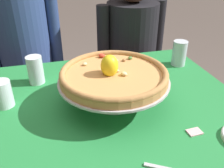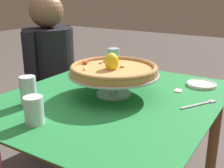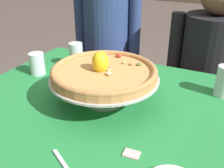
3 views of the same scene
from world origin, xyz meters
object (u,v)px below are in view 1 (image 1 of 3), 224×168
sugar_packet (194,132)px  diner_right (131,57)px  pizza_stand (114,85)px  pizza (114,74)px  water_glass_back_left (36,72)px  diner_left (27,62)px  water_glass_side_left (3,95)px  water_glass_back_right (179,55)px

sugar_packet → diner_right: 1.00m
pizza_stand → pizza: size_ratio=1.04×
pizza_stand → diner_right: 0.84m
water_glass_back_left → diner_left: 0.55m
pizza → water_glass_side_left: size_ratio=3.83×
pizza → water_glass_side_left: bearing=167.7°
pizza → water_glass_back_right: bearing=31.5°
water_glass_back_right → diner_right: bearing=102.3°
diner_left → diner_right: bearing=-3.3°
diner_right → pizza_stand: bearing=-114.2°
pizza → water_glass_back_right: 0.51m
sugar_packet → diner_left: 1.19m
pizza → water_glass_back_right: size_ratio=3.16×
water_glass_back_left → sugar_packet: size_ratio=2.60×
pizza_stand → sugar_packet: bearing=-48.4°
water_glass_side_left → sugar_packet: water_glass_side_left is taller
diner_left → sugar_packet: bearing=-59.4°
diner_right → water_glass_back_right: bearing=-77.7°
pizza_stand → diner_right: bearing=65.8°
water_glass_back_right → diner_left: size_ratio=0.10×
water_glass_back_left → sugar_packet: 0.73m
water_glass_back_left → water_glass_side_left: 0.21m
pizza_stand → water_glass_back_left: (-0.30, 0.26, -0.03)m
diner_right → diner_left: bearing=176.7°
diner_left → pizza: bearing=-63.7°
sugar_packet → diner_right: (0.11, 0.98, -0.14)m
pizza_stand → water_glass_back_left: bearing=139.6°
sugar_packet → diner_right: bearing=83.7°
diner_left → diner_right: (0.71, -0.04, -0.03)m
water_glass_back_right → pizza: bearing=-148.5°
water_glass_side_left → diner_left: (0.04, 0.68, -0.16)m
pizza_stand → sugar_packet: size_ratio=8.67×
pizza → diner_right: size_ratio=0.35×
water_glass_back_left → diner_right: 0.81m
water_glass_back_right → sugar_packet: bearing=-112.3°
water_glass_back_left → diner_right: bearing=37.0°
pizza → water_glass_back_left: bearing=139.6°
diner_left → water_glass_back_left: bearing=-81.1°
pizza → water_glass_back_right: pizza is taller
water_glass_side_left → water_glass_back_right: water_glass_back_right is taller
water_glass_back_right → pizza_stand: bearing=-148.4°
water_glass_back_left → sugar_packet: water_glass_back_left is taller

